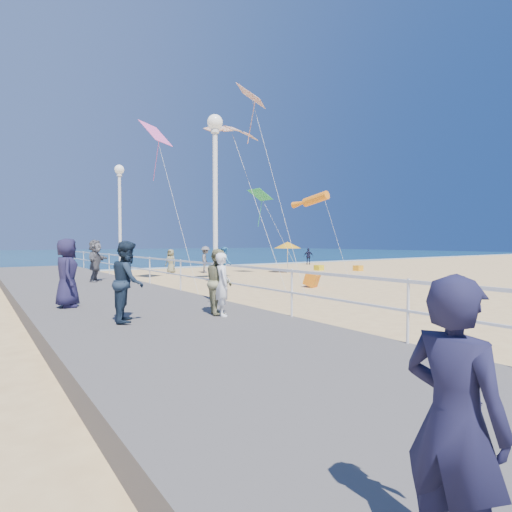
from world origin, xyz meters
TOP-DOWN VIEW (x-y plane):
  - ground at (0.00, 0.00)m, footprint 160.00×160.00m
  - ocean at (0.00, 65.00)m, footprint 160.00×90.00m
  - surf_line at (0.00, 20.50)m, footprint 160.00×1.20m
  - boardwalk at (-7.50, 0.00)m, footprint 5.00×44.00m
  - railing at (-5.05, 0.00)m, footprint 0.05×42.00m
  - lamp_post_mid at (-5.35, 0.00)m, footprint 0.44×0.44m
  - lamp_post_far at (-5.35, 9.00)m, footprint 0.44×0.44m
  - woman_holding_toddler at (-6.30, -2.00)m, footprint 0.52×0.63m
  - toddler_held at (-6.15, -1.85)m, footprint 0.40×0.45m
  - spectator_0 at (-9.00, -8.89)m, footprint 0.40×0.59m
  - spectator_1 at (-6.24, -1.72)m, footprint 0.80×0.91m
  - spectator_4 at (-9.00, 1.41)m, footprint 0.71×0.97m
  - spectator_5 at (-6.69, 8.12)m, footprint 1.37×1.71m
  - spectator_6 at (-8.53, 3.94)m, footprint 0.58×0.64m
  - spectator_7 at (-8.30, -1.40)m, footprint 0.93×1.03m
  - beach_walker_a at (2.02, 14.33)m, footprint 1.23×1.36m
  - beach_walker_b at (14.81, 17.76)m, footprint 0.96×0.83m
  - beach_walker_c at (-0.29, 14.87)m, footprint 0.82×0.95m
  - box_kite at (1.87, 3.64)m, footprint 0.79×0.87m
  - beach_umbrella at (6.67, 11.12)m, footprint 1.90×1.90m
  - beach_chair_left at (9.99, 11.46)m, footprint 0.55×0.55m
  - beach_chair_right at (12.05, 9.50)m, footprint 0.55×0.55m
  - kite_parafoil at (-0.40, 6.94)m, footprint 2.81×0.94m
  - kite_windsock at (7.03, 8.76)m, footprint 1.08×3.07m
  - kite_diamond_pink at (-3.38, 9.45)m, footprint 1.82×1.69m
  - kite_diamond_green at (4.15, 10.88)m, footprint 1.20×1.34m
  - kite_diamond_redwhite at (-1.37, 3.94)m, footprint 1.59×1.57m

SIDE VIEW (x-z plane):
  - ground at x=0.00m, z-range 0.00..0.00m
  - ocean at x=0.00m, z-range -0.01..0.04m
  - surf_line at x=0.00m, z-range 0.01..0.05m
  - boardwalk at x=-7.50m, z-range 0.00..0.40m
  - beach_chair_left at x=9.99m, z-range 0.00..0.40m
  - beach_chair_right at x=12.05m, z-range 0.00..0.40m
  - box_kite at x=1.87m, z-range -0.07..0.67m
  - beach_walker_b at x=14.81m, z-range 0.00..1.55m
  - beach_walker_c at x=-0.29m, z-range 0.00..1.64m
  - beach_walker_a at x=2.02m, z-range 0.00..1.83m
  - spectator_6 at x=-8.53m, z-range 0.40..1.86m
  - woman_holding_toddler at x=-6.30m, z-range 0.40..1.87m
  - spectator_0 at x=-9.00m, z-range 0.40..1.95m
  - spectator_1 at x=-6.24m, z-range 0.40..1.96m
  - railing at x=-5.05m, z-range 0.98..1.53m
  - spectator_7 at x=-8.30m, z-range 0.40..2.14m
  - spectator_4 at x=-9.00m, z-range 0.40..2.21m
  - spectator_5 at x=-6.69m, z-range 0.40..2.22m
  - toddler_held at x=-6.15m, z-range 1.25..2.00m
  - beach_umbrella at x=6.67m, z-range 0.84..2.98m
  - lamp_post_mid at x=-5.35m, z-range 1.00..6.32m
  - lamp_post_far at x=-5.35m, z-range 1.00..6.32m
  - kite_windsock at x=7.03m, z-range 4.30..5.47m
  - kite_diamond_green at x=4.15m, z-range 4.84..5.48m
  - kite_diamond_pink at x=-3.38m, z-range 7.02..8.12m
  - kite_parafoil at x=-0.40m, z-range 7.40..8.05m
  - kite_diamond_redwhite at x=-1.37m, z-range 7.85..8.60m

